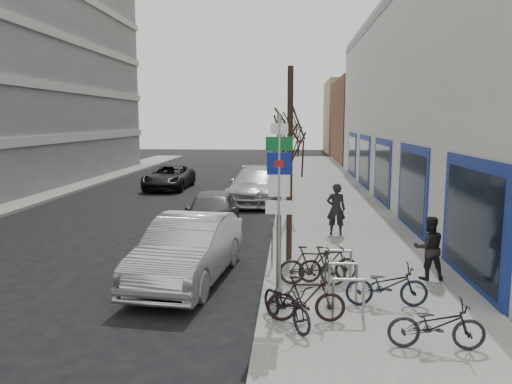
# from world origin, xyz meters

# --- Properties ---
(ground) EXTENTS (120.00, 120.00, 0.00)m
(ground) POSITION_xyz_m (0.00, 0.00, 0.00)
(ground) COLOR black
(ground) RESTS_ON ground
(sidewalk_east) EXTENTS (5.00, 70.00, 0.15)m
(sidewalk_east) POSITION_xyz_m (4.50, 10.00, 0.07)
(sidewalk_east) COLOR slate
(sidewalk_east) RESTS_ON ground
(brick_building_far) EXTENTS (12.00, 14.00, 8.00)m
(brick_building_far) POSITION_xyz_m (13.00, 40.00, 4.00)
(brick_building_far) COLOR brown
(brick_building_far) RESTS_ON ground
(tan_building_far) EXTENTS (13.00, 12.00, 9.00)m
(tan_building_far) POSITION_xyz_m (13.50, 55.00, 4.50)
(tan_building_far) COLOR #937A5B
(tan_building_far) RESTS_ON ground
(highway_sign_pole) EXTENTS (0.55, 0.10, 4.20)m
(highway_sign_pole) POSITION_xyz_m (2.40, -0.01, 2.46)
(highway_sign_pole) COLOR gray
(highway_sign_pole) RESTS_ON ground
(bike_rack) EXTENTS (0.66, 2.26, 0.83)m
(bike_rack) POSITION_xyz_m (3.80, 0.60, 0.66)
(bike_rack) COLOR gray
(bike_rack) RESTS_ON sidewalk_east
(tree_near) EXTENTS (1.80, 1.80, 5.50)m
(tree_near) POSITION_xyz_m (2.60, 3.50, 4.10)
(tree_near) COLOR black
(tree_near) RESTS_ON ground
(tree_mid) EXTENTS (1.80, 1.80, 5.50)m
(tree_mid) POSITION_xyz_m (2.60, 10.00, 4.10)
(tree_mid) COLOR black
(tree_mid) RESTS_ON ground
(tree_far) EXTENTS (1.80, 1.80, 5.50)m
(tree_far) POSITION_xyz_m (2.60, 16.50, 4.10)
(tree_far) COLOR black
(tree_far) RESTS_ON ground
(meter_front) EXTENTS (0.10, 0.08, 1.27)m
(meter_front) POSITION_xyz_m (2.15, 3.00, 0.92)
(meter_front) COLOR gray
(meter_front) RESTS_ON sidewalk_east
(meter_mid) EXTENTS (0.10, 0.08, 1.27)m
(meter_mid) POSITION_xyz_m (2.15, 8.50, 0.92)
(meter_mid) COLOR gray
(meter_mid) RESTS_ON sidewalk_east
(meter_back) EXTENTS (0.10, 0.08, 1.27)m
(meter_back) POSITION_xyz_m (2.15, 14.00, 0.92)
(meter_back) COLOR gray
(meter_back) RESTS_ON sidewalk_east
(bike_near_left) EXTENTS (1.31, 1.64, 1.00)m
(bike_near_left) POSITION_xyz_m (2.58, -0.90, 0.65)
(bike_near_left) COLOR black
(bike_near_left) RESTS_ON sidewalk_east
(bike_near_right) EXTENTS (1.57, 0.52, 0.95)m
(bike_near_right) POSITION_xyz_m (2.96, -0.72, 0.62)
(bike_near_right) COLOR black
(bike_near_right) RESTS_ON sidewalk_east
(bike_mid_curb) EXTENTS (1.74, 0.54, 1.06)m
(bike_mid_curb) POSITION_xyz_m (4.69, 0.25, 0.68)
(bike_mid_curb) COLOR black
(bike_mid_curb) RESTS_ON sidewalk_east
(bike_mid_inner) EXTENTS (1.64, 0.55, 0.98)m
(bike_mid_inner) POSITION_xyz_m (3.17, 1.47, 0.64)
(bike_mid_inner) COLOR black
(bike_mid_inner) RESTS_ON sidewalk_east
(bike_far_curb) EXTENTS (1.67, 0.54, 1.01)m
(bike_far_curb) POSITION_xyz_m (5.16, -1.73, 0.66)
(bike_far_curb) COLOR black
(bike_far_curb) RESTS_ON sidewalk_east
(bike_far_inner) EXTENTS (1.58, 0.79, 0.92)m
(bike_far_inner) POSITION_xyz_m (3.57, 1.78, 0.61)
(bike_far_inner) COLOR black
(bike_far_inner) RESTS_ON sidewalk_east
(parked_car_front) EXTENTS (2.29, 5.18, 1.65)m
(parked_car_front) POSITION_xyz_m (0.06, 2.04, 0.83)
(parked_car_front) COLOR #B4B4B9
(parked_car_front) RESTS_ON ground
(parked_car_mid) EXTENTS (2.14, 4.68, 1.55)m
(parked_car_mid) POSITION_xyz_m (-0.20, 7.50, 0.78)
(parked_car_mid) COLOR #47484C
(parked_car_mid) RESTS_ON ground
(parked_car_back) EXTENTS (2.63, 5.90, 1.68)m
(parked_car_back) POSITION_xyz_m (0.85, 14.50, 0.84)
(parked_car_back) COLOR #ABACB0
(parked_car_back) RESTS_ON ground
(lane_car) EXTENTS (2.39, 5.13, 1.42)m
(lane_car) POSITION_xyz_m (-4.66, 19.09, 0.71)
(lane_car) COLOR black
(lane_car) RESTS_ON ground
(pedestrian_near) EXTENTS (0.68, 0.47, 1.79)m
(pedestrian_near) POSITION_xyz_m (4.19, 6.94, 1.04)
(pedestrian_near) COLOR black
(pedestrian_near) RESTS_ON sidewalk_east
(pedestrian_far) EXTENTS (0.61, 0.44, 1.60)m
(pedestrian_far) POSITION_xyz_m (6.07, 2.18, 0.95)
(pedestrian_far) COLOR black
(pedestrian_far) RESTS_ON sidewalk_east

